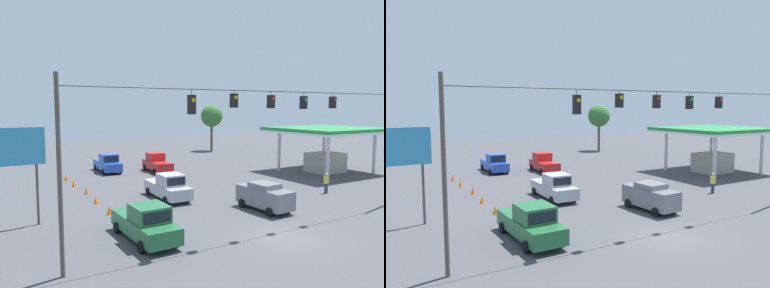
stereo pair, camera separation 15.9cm
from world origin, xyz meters
TOP-DOWN VIEW (x-y plane):
  - ground_plane at (0.00, 0.00)m, footprint 140.00×140.00m
  - overhead_signal_span at (0.10, -1.19)m, footprint 23.98×0.38m
  - pickup_truck_green_parked_shoulder at (6.92, -3.57)m, footprint 2.26×5.56m
  - sedan_grey_crossing_near at (-2.92, -4.86)m, footprint 2.12×4.41m
  - pickup_truck_blue_withflow_deep at (1.83, -26.08)m, footprint 2.31×5.45m
  - pickup_truck_red_oncoming_deep at (-3.18, -23.57)m, footprint 2.43×5.17m
  - pickup_truck_silver_withflow_mid at (1.57, -11.36)m, footprint 2.31×5.54m
  - traffic_cone_nearest at (6.97, -6.15)m, footprint 0.37×0.37m
  - traffic_cone_second at (7.09, -9.48)m, footprint 0.37×0.37m
  - traffic_cone_third at (7.06, -12.79)m, footprint 0.37×0.37m
  - traffic_cone_fourth at (6.87, -16.31)m, footprint 0.37×0.37m
  - traffic_cone_fifth at (7.07, -19.95)m, footprint 0.37×0.37m
  - traffic_cone_farthest at (7.07, -23.19)m, footprint 0.37×0.37m
  - gas_station at (-19.60, -13.43)m, footprint 11.04×10.04m
  - roadside_billboard at (12.94, -9.59)m, footprint 3.67×0.16m
  - pedestrian at (-11.11, -6.21)m, footprint 0.40×0.28m
  - tree_horizon_right at (-19.99, -37.55)m, footprint 3.69×3.69m

SIDE VIEW (x-z plane):
  - ground_plane at x=0.00m, z-range 0.00..0.00m
  - traffic_cone_nearest at x=6.97m, z-range 0.00..0.64m
  - traffic_cone_second at x=7.09m, z-range 0.00..0.64m
  - traffic_cone_third at x=7.06m, z-range 0.00..0.64m
  - traffic_cone_fourth at x=6.87m, z-range 0.00..0.64m
  - traffic_cone_fifth at x=7.07m, z-range 0.00..0.64m
  - traffic_cone_farthest at x=7.07m, z-range 0.00..0.64m
  - pedestrian at x=-11.11m, z-range 0.01..1.78m
  - pickup_truck_red_oncoming_deep at x=-3.18m, z-range -0.08..2.04m
  - pickup_truck_blue_withflow_deep at x=1.83m, z-range -0.08..2.04m
  - pickup_truck_silver_withflow_mid at x=1.57m, z-range -0.08..2.04m
  - pickup_truck_green_parked_shoulder at x=6.92m, z-range -0.08..2.04m
  - sedan_grey_crossing_near at x=-2.92m, z-range 0.04..2.03m
  - gas_station at x=-19.60m, z-range 1.18..6.29m
  - roadside_billboard at x=12.94m, z-range 1.43..7.62m
  - overhead_signal_span at x=0.10m, z-range 1.38..10.28m
  - tree_horizon_right at x=-19.99m, z-range 1.97..9.72m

